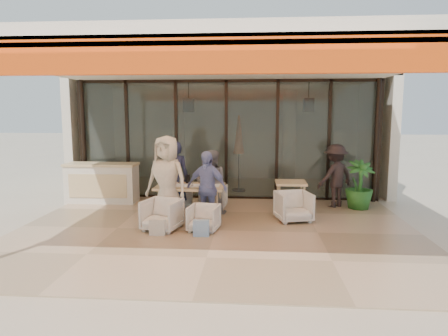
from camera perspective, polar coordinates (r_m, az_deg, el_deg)
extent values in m
plane|color=#C6B293|center=(8.03, -1.21, -9.05)|extent=(70.00, 70.00, 0.00)
cube|color=tan|center=(8.03, -1.21, -9.02)|extent=(8.00, 6.00, 0.01)
cube|color=silver|center=(7.73, -1.29, 15.01)|extent=(8.00, 6.00, 0.20)
cube|color=#DB440B|center=(4.80, -4.86, 15.87)|extent=(8.00, 0.12, 0.45)
cube|color=#F35814|center=(5.50, -3.69, 16.16)|extent=(8.00, 1.50, 0.06)
cylinder|color=black|center=(11.52, -19.40, 3.81)|extent=(0.12, 0.12, 3.20)
cylinder|color=black|center=(11.00, 20.91, 3.56)|extent=(0.12, 0.12, 3.20)
cube|color=#9EADA3|center=(10.69, 0.32, 3.97)|extent=(8.00, 0.03, 3.20)
cube|color=black|center=(10.92, 0.32, -4.22)|extent=(8.00, 0.10, 0.08)
cube|color=black|center=(10.70, 0.33, 12.34)|extent=(8.00, 0.10, 0.08)
cube|color=black|center=(11.68, -19.70, 3.85)|extent=(0.08, 0.10, 3.20)
cube|color=black|center=(11.21, -13.61, 3.94)|extent=(0.08, 0.10, 3.20)
cube|color=black|center=(10.87, -6.81, 3.98)|extent=(0.08, 0.10, 3.20)
cube|color=black|center=(10.69, 0.32, 3.97)|extent=(0.08, 0.10, 3.20)
cube|color=black|center=(10.68, 7.58, 3.90)|extent=(0.08, 0.10, 3.20)
cube|color=black|center=(10.84, 14.73, 3.77)|extent=(0.08, 0.10, 3.20)
cube|color=black|center=(11.15, 21.33, 3.59)|extent=(0.08, 0.10, 3.20)
cube|color=silver|center=(14.18, 1.33, 5.39)|extent=(9.00, 0.25, 3.40)
cube|color=silver|center=(13.44, -18.26, 4.84)|extent=(0.25, 3.50, 3.40)
cube|color=silver|center=(12.93, 20.81, 4.60)|extent=(0.25, 3.50, 3.40)
cube|color=silver|center=(12.46, 0.91, 12.84)|extent=(9.00, 3.50, 0.25)
cube|color=beige|center=(12.63, 0.88, -2.67)|extent=(8.00, 3.50, 0.02)
cylinder|color=silver|center=(12.49, -6.51, 4.05)|extent=(0.40, 0.40, 3.00)
cylinder|color=silver|center=(12.32, 9.26, 3.94)|extent=(0.40, 0.40, 3.00)
cylinder|color=black|center=(12.02, -5.08, 11.07)|extent=(0.03, 0.03, 0.70)
cube|color=black|center=(12.00, -5.06, 8.93)|extent=(0.30, 0.30, 0.40)
sphere|color=#FFBF72|center=(12.00, -5.06, 8.93)|extent=(0.18, 0.18, 0.18)
cylinder|color=black|center=(11.96, 12.02, 10.95)|extent=(0.03, 0.03, 0.70)
cube|color=black|center=(11.94, 11.95, 8.79)|extent=(0.30, 0.30, 0.40)
sphere|color=#FFBF72|center=(11.94, 11.95, 8.79)|extent=(0.18, 0.18, 0.18)
cylinder|color=black|center=(11.88, 2.10, -3.17)|extent=(0.40, 0.40, 0.05)
cylinder|color=black|center=(11.72, 2.13, 1.63)|extent=(0.04, 0.04, 2.10)
cone|color=#FD5716|center=(11.67, 2.15, 4.80)|extent=(0.32, 0.32, 1.10)
cube|color=silver|center=(10.86, -17.02, -2.18)|extent=(1.80, 0.60, 1.00)
cube|color=beige|center=(10.78, -17.13, 0.49)|extent=(1.85, 0.65, 0.06)
cube|color=beige|center=(10.57, -17.63, -2.47)|extent=(1.50, 0.02, 0.60)
cube|color=beige|center=(8.86, -4.85, -2.66)|extent=(1.50, 0.90, 0.05)
cube|color=white|center=(8.85, -4.86, -2.50)|extent=(1.30, 0.35, 0.01)
cylinder|color=beige|center=(8.75, -9.19, -5.35)|extent=(0.06, 0.06, 0.70)
cylinder|color=beige|center=(8.55, -1.04, -5.56)|extent=(0.06, 0.06, 0.70)
cylinder|color=beige|center=(9.36, -8.28, -4.45)|extent=(0.06, 0.06, 0.70)
cylinder|color=beige|center=(9.17, -0.67, -4.62)|extent=(0.06, 0.06, 0.70)
cylinder|color=white|center=(8.78, -7.92, -2.24)|extent=(0.06, 0.06, 0.11)
cylinder|color=white|center=(9.08, -6.22, -1.87)|extent=(0.06, 0.06, 0.11)
cylinder|color=white|center=(8.74, -4.64, -2.24)|extent=(0.06, 0.06, 0.11)
cylinder|color=white|center=(8.97, -2.79, -1.95)|extent=(0.06, 0.06, 0.11)
cylinder|color=white|center=(8.58, -1.77, -2.41)|extent=(0.06, 0.06, 0.11)
cylinder|color=#9B4816|center=(9.09, -8.14, -1.74)|extent=(0.07, 0.07, 0.16)
cylinder|color=black|center=(9.13, -5.20, -1.64)|extent=(0.09, 0.09, 0.17)
cylinder|color=black|center=(9.11, -5.21, -1.05)|extent=(0.10, 0.10, 0.01)
cylinder|color=white|center=(8.65, -8.12, -2.74)|extent=(0.22, 0.22, 0.01)
cylinder|color=white|center=(8.50, -2.18, -2.85)|extent=(0.22, 0.22, 0.01)
cylinder|color=white|center=(9.24, -7.30, -2.03)|extent=(0.22, 0.22, 0.01)
cylinder|color=white|center=(9.10, -1.74, -2.12)|extent=(0.22, 0.22, 0.01)
imported|color=white|center=(9.92, -6.35, -3.85)|extent=(0.68, 0.65, 0.65)
imported|color=white|center=(9.81, -1.51, -3.97)|extent=(0.66, 0.63, 0.64)
imported|color=white|center=(8.11, -8.85, -6.41)|extent=(0.82, 0.79, 0.70)
imported|color=white|center=(7.98, -2.91, -6.99)|extent=(0.65, 0.62, 0.59)
imported|color=#1A223B|center=(9.34, -6.97, -1.32)|extent=(0.67, 0.50, 1.70)
imported|color=slate|center=(9.24, -1.84, -2.03)|extent=(0.76, 0.62, 1.49)
imported|color=beige|center=(8.46, -8.17, -1.73)|extent=(1.05, 0.84, 1.87)
imported|color=#6779AD|center=(8.35, -2.50, -2.87)|extent=(0.99, 0.69, 1.56)
cube|color=silver|center=(7.78, -9.50, -8.43)|extent=(0.30, 0.10, 0.34)
cube|color=#99BFD8|center=(7.63, -3.29, -8.67)|extent=(0.30, 0.10, 0.34)
cube|color=beige|center=(9.43, 9.53, -2.08)|extent=(0.70, 0.70, 0.05)
cylinder|color=beige|center=(9.21, 7.89, -4.64)|extent=(0.05, 0.05, 0.70)
cylinder|color=beige|center=(9.26, 11.36, -4.65)|extent=(0.05, 0.05, 0.70)
cylinder|color=beige|center=(9.76, 7.69, -3.92)|extent=(0.05, 0.05, 0.70)
cylinder|color=beige|center=(9.81, 10.96, -3.93)|extent=(0.05, 0.05, 0.70)
imported|color=white|center=(8.78, 9.91, -5.25)|extent=(0.84, 0.81, 0.72)
imported|color=black|center=(10.20, 15.61, -1.12)|extent=(1.17, 1.04, 1.57)
imported|color=#1E5919|center=(10.21, 18.77, -2.31)|extent=(0.81, 0.81, 1.20)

